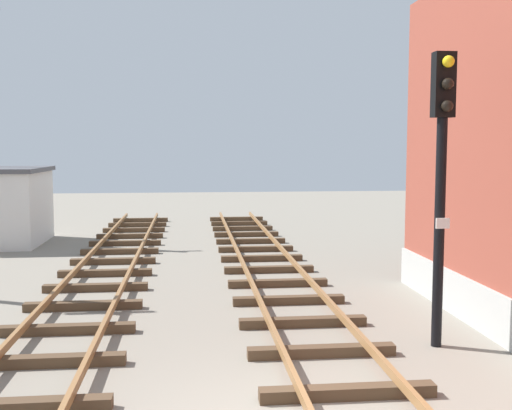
{
  "coord_description": "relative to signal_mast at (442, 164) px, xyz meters",
  "views": [
    {
      "loc": [
        -1.12,
        -7.26,
        3.51
      ],
      "look_at": [
        0.37,
        6.66,
        2.18
      ],
      "focal_mm": 43.24,
      "sensor_mm": 36.0,
      "label": 1
    }
  ],
  "objects": [
    {
      "name": "signal_mast",
      "position": [
        0.0,
        0.0,
        0.0
      ],
      "size": [
        0.36,
        0.4,
        5.1
      ],
      "color": "black",
      "rests_on": "ground"
    },
    {
      "name": "control_hut",
      "position": [
        -11.04,
        12.72,
        -1.83
      ],
      "size": [
        3.0,
        3.8,
        2.76
      ],
      "color": "silver",
      "rests_on": "ground"
    }
  ]
}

